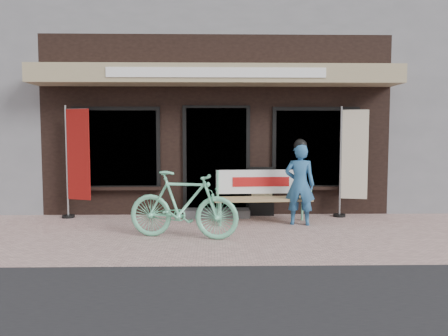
{
  "coord_description": "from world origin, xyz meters",
  "views": [
    {
      "loc": [
        -0.03,
        -6.78,
        1.64
      ],
      "look_at": [
        0.13,
        0.7,
        1.05
      ],
      "focal_mm": 35.0,
      "sensor_mm": 36.0,
      "label": 1
    }
  ],
  "objects_px": {
    "person": "(300,183)",
    "nobori_cream": "(352,160)",
    "nobori_red": "(76,160)",
    "menu_stand": "(262,191)",
    "bicycle": "(183,205)",
    "bench": "(262,192)"
  },
  "relations": [
    {
      "from": "nobori_cream",
      "to": "nobori_red",
      "type": "bearing_deg",
      "value": -164.63
    },
    {
      "from": "bench",
      "to": "nobori_cream",
      "type": "height_order",
      "value": "nobori_cream"
    },
    {
      "from": "person",
      "to": "nobori_cream",
      "type": "bearing_deg",
      "value": 42.3
    },
    {
      "from": "nobori_cream",
      "to": "menu_stand",
      "type": "relative_size",
      "value": 2.22
    },
    {
      "from": "person",
      "to": "menu_stand",
      "type": "xyz_separation_m",
      "value": [
        -0.59,
        0.88,
        -0.26
      ]
    },
    {
      "from": "menu_stand",
      "to": "person",
      "type": "bearing_deg",
      "value": -53.16
    },
    {
      "from": "bicycle",
      "to": "nobori_red",
      "type": "distance_m",
      "value": 2.79
    },
    {
      "from": "nobori_cream",
      "to": "menu_stand",
      "type": "bearing_deg",
      "value": -171.28
    },
    {
      "from": "person",
      "to": "nobori_red",
      "type": "height_order",
      "value": "nobori_red"
    },
    {
      "from": "nobori_cream",
      "to": "menu_stand",
      "type": "xyz_separation_m",
      "value": [
        -1.74,
        0.2,
        -0.62
      ]
    },
    {
      "from": "nobori_red",
      "to": "bicycle",
      "type": "bearing_deg",
      "value": -17.84
    },
    {
      "from": "person",
      "to": "nobori_cream",
      "type": "distance_m",
      "value": 1.39
    },
    {
      "from": "bicycle",
      "to": "nobori_cream",
      "type": "distance_m",
      "value": 3.63
    },
    {
      "from": "bicycle",
      "to": "nobori_cream",
      "type": "xyz_separation_m",
      "value": [
        3.17,
        1.67,
        0.59
      ]
    },
    {
      "from": "nobori_red",
      "to": "menu_stand",
      "type": "bearing_deg",
      "value": 22.88
    },
    {
      "from": "bench",
      "to": "nobori_cream",
      "type": "relative_size",
      "value": 0.83
    },
    {
      "from": "menu_stand",
      "to": "nobori_red",
      "type": "bearing_deg",
      "value": -173.5
    },
    {
      "from": "bicycle",
      "to": "menu_stand",
      "type": "height_order",
      "value": "bicycle"
    },
    {
      "from": "person",
      "to": "bicycle",
      "type": "height_order",
      "value": "person"
    },
    {
      "from": "nobori_red",
      "to": "menu_stand",
      "type": "height_order",
      "value": "nobori_red"
    },
    {
      "from": "bicycle",
      "to": "nobori_cream",
      "type": "relative_size",
      "value": 0.81
    },
    {
      "from": "nobori_cream",
      "to": "bench",
      "type": "bearing_deg",
      "value": -151.11
    }
  ]
}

